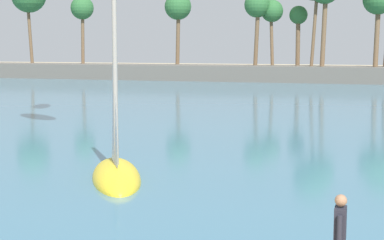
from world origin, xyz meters
name	(u,v)px	position (x,y,z in m)	size (l,w,h in m)	color
sea	(303,88)	(0.00, 58.72, 0.03)	(220.00, 99.22, 0.06)	teal
palm_headland	(325,45)	(1.21, 68.50, 4.10)	(87.94, 6.42, 13.01)	#605B54
person_at_waterline	(340,238)	(6.24, 9.18, 0.89)	(0.21, 0.55, 1.67)	#23232D
sailboat_near_shore	(116,157)	(-0.96, 16.13, 0.70)	(3.49, 5.08, 7.15)	yellow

